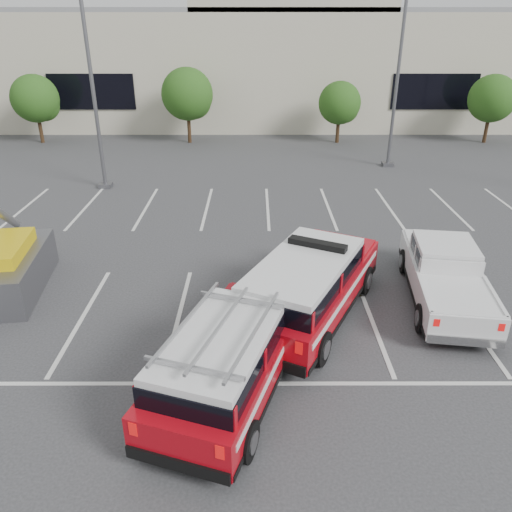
{
  "coord_description": "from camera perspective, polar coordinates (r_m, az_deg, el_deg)",
  "views": [
    {
      "loc": [
        -0.53,
        -11.93,
        7.57
      ],
      "look_at": [
        -0.52,
        1.78,
        1.05
      ],
      "focal_mm": 35.0,
      "sensor_mm": 36.0,
      "label": 1
    }
  ],
  "objects": [
    {
      "name": "fire_chief_suv",
      "position": [
        13.75,
        6.05,
        -3.88
      ],
      "size": [
        4.67,
        6.38,
        2.12
      ],
      "rotation": [
        0.0,
        0.0,
        -0.46
      ],
      "color": "#A50812",
      "rests_on": "ground"
    },
    {
      "name": "white_pickup",
      "position": [
        15.63,
        20.71,
        -2.56
      ],
      "size": [
        2.61,
        5.65,
        1.67
      ],
      "rotation": [
        0.0,
        0.0,
        -0.14
      ],
      "color": "silver",
      "rests_on": "ground"
    },
    {
      "name": "tree_left",
      "position": [
        37.2,
        -23.75,
        15.99
      ],
      "size": [
        3.07,
        3.07,
        4.42
      ],
      "color": "#3F2B19",
      "rests_on": "ground"
    },
    {
      "name": "light_pole_mid",
      "position": [
        29.02,
        15.96,
        19.82
      ],
      "size": [
        0.9,
        0.6,
        10.24
      ],
      "color": "#59595E",
      "rests_on": "ground"
    },
    {
      "name": "light_pole_left",
      "position": [
        25.18,
        -18.31,
        18.81
      ],
      "size": [
        0.9,
        0.6,
        10.24
      ],
      "color": "#59595E",
      "rests_on": "ground"
    },
    {
      "name": "tree_mid_left",
      "position": [
        34.55,
        -7.69,
        17.68
      ],
      "size": [
        3.37,
        3.37,
        4.85
      ],
      "color": "#3F2B19",
      "rests_on": "ground"
    },
    {
      "name": "stall_markings",
      "position": [
        18.09,
        1.65,
        0.71
      ],
      "size": [
        23.0,
        15.0,
        0.01
      ],
      "primitive_type": "cube",
      "color": "silver",
      "rests_on": "ground"
    },
    {
      "name": "ladder_suv",
      "position": [
        11.06,
        -3.14,
        -12.14
      ],
      "size": [
        3.63,
        5.65,
        2.08
      ],
      "rotation": [
        0.0,
        0.0,
        -0.32
      ],
      "color": "#A50812",
      "rests_on": "ground"
    },
    {
      "name": "tree_mid_right",
      "position": [
        34.81,
        9.66,
        16.72
      ],
      "size": [
        2.77,
        2.77,
        3.99
      ],
      "color": "#3F2B19",
      "rests_on": "ground"
    },
    {
      "name": "tree_right",
      "position": [
        37.7,
        25.46,
        15.79
      ],
      "size": [
        3.07,
        3.07,
        4.42
      ],
      "color": "#3F2B19",
      "rests_on": "ground"
    },
    {
      "name": "convention_building",
      "position": [
        43.89,
        0.95,
        21.7
      ],
      "size": [
        60.0,
        16.99,
        13.2
      ],
      "color": "beige",
      "rests_on": "ground"
    },
    {
      "name": "ground",
      "position": [
        14.14,
        2.14,
        -6.96
      ],
      "size": [
        120.0,
        120.0,
        0.0
      ],
      "primitive_type": "plane",
      "color": "#313134",
      "rests_on": "ground"
    }
  ]
}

